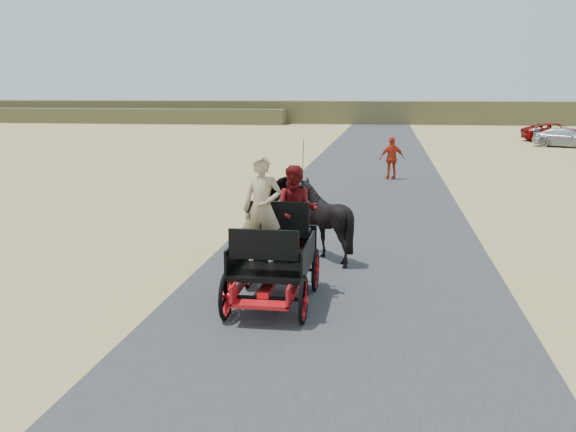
# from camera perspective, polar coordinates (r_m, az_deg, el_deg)

# --- Properties ---
(ground) EXTENTS (140.00, 140.00, 0.00)m
(ground) POSITION_cam_1_polar(r_m,az_deg,el_deg) (10.49, 4.35, -8.82)
(ground) COLOR tan
(road) EXTENTS (6.00, 140.00, 0.01)m
(road) POSITION_cam_1_polar(r_m,az_deg,el_deg) (10.49, 4.35, -8.79)
(road) COLOR #38383A
(road) RESTS_ON ground
(ridge_far) EXTENTS (140.00, 6.00, 2.40)m
(ridge_far) POSITION_cam_1_polar(r_m,az_deg,el_deg) (71.88, 8.29, 9.12)
(ridge_far) COLOR brown
(ridge_far) RESTS_ON ground
(ridge_near) EXTENTS (40.00, 4.00, 1.60)m
(ridge_near) POSITION_cam_1_polar(r_m,az_deg,el_deg) (74.52, -15.77, 8.58)
(ridge_near) COLOR brown
(ridge_near) RESTS_ON ground
(carriage) EXTENTS (1.30, 2.40, 0.72)m
(carriage) POSITION_cam_1_polar(r_m,az_deg,el_deg) (10.97, -1.28, -5.91)
(carriage) COLOR black
(carriage) RESTS_ON ground
(horse_left) EXTENTS (0.91, 2.01, 1.70)m
(horse_left) POSITION_cam_1_polar(r_m,az_deg,el_deg) (13.81, -1.37, -0.26)
(horse_left) COLOR black
(horse_left) RESTS_ON ground
(horse_right) EXTENTS (1.37, 1.54, 1.70)m
(horse_right) POSITION_cam_1_polar(r_m,az_deg,el_deg) (13.66, 3.17, -0.39)
(horse_right) COLOR black
(horse_right) RESTS_ON ground
(driver_man) EXTENTS (0.66, 0.43, 1.80)m
(driver_man) POSITION_cam_1_polar(r_m,az_deg,el_deg) (10.76, -2.31, 0.65)
(driver_man) COLOR tan
(driver_man) RESTS_ON carriage
(passenger_woman) EXTENTS (0.77, 0.60, 1.58)m
(passenger_woman) POSITION_cam_1_polar(r_m,az_deg,el_deg) (11.23, 0.74, 0.52)
(passenger_woman) COLOR #660C0F
(passenger_woman) RESTS_ON carriage
(pedestrian) EXTENTS (1.09, 0.71, 1.73)m
(pedestrian) POSITION_cam_1_polar(r_m,az_deg,el_deg) (26.43, 9.23, 5.10)
(pedestrian) COLOR red
(pedestrian) RESTS_ON ground
(car_c) EXTENTS (4.42, 3.33, 1.19)m
(car_c) POSITION_cam_1_polar(r_m,az_deg,el_deg) (44.65, 23.53, 6.39)
(car_c) COLOR #B2B2B7
(car_c) RESTS_ON ground
(car_d) EXTENTS (4.70, 2.33, 1.28)m
(car_d) POSITION_cam_1_polar(r_m,az_deg,el_deg) (49.58, 22.72, 6.88)
(car_d) COLOR maroon
(car_d) RESTS_ON ground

